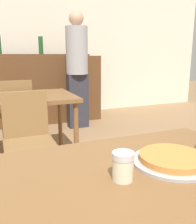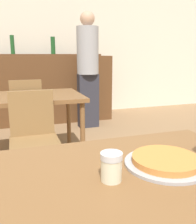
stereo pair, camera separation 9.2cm
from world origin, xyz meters
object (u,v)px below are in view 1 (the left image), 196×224
(chair_far_side_front, at_px, (28,135))
(pizza_tray, at_px, (172,159))
(chair_far_side_back, at_px, (16,108))
(person_standing, at_px, (77,66))
(cheese_shaker, at_px, (123,166))

(chair_far_side_front, relative_size, pizza_tray, 2.69)
(chair_far_side_back, bearing_deg, pizza_tray, 99.63)
(pizza_tray, xyz_separation_m, person_standing, (0.58, 3.05, 0.23))
(chair_far_side_front, distance_m, person_standing, 2.06)
(chair_far_side_back, height_order, cheese_shaker, chair_far_side_back)
(cheese_shaker, height_order, person_standing, person_standing)
(chair_far_side_front, height_order, chair_far_side_back, same)
(chair_far_side_back, height_order, pizza_tray, chair_far_side_back)
(pizza_tray, relative_size, person_standing, 0.18)
(person_standing, bearing_deg, chair_far_side_back, -149.07)
(chair_far_side_back, bearing_deg, chair_far_side_front, 90.00)
(chair_far_side_back, relative_size, person_standing, 0.48)
(person_standing, bearing_deg, pizza_tray, -100.67)
(chair_far_side_front, xyz_separation_m, person_standing, (0.99, 1.74, 0.48))
(pizza_tray, xyz_separation_m, cheese_shaker, (-0.25, -0.04, 0.04))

